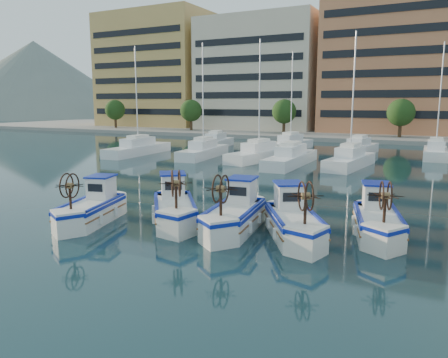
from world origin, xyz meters
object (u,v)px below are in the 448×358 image
fishing_boat_b (174,206)px  fishing_boat_d (293,220)px  fishing_boat_c (235,213)px  fishing_boat_e (377,219)px  fishing_boat_a (92,207)px

fishing_boat_b → fishing_boat_d: fishing_boat_b is taller
fishing_boat_c → fishing_boat_e: fishing_boat_c is taller
fishing_boat_d → fishing_boat_e: 3.61m
fishing_boat_b → fishing_boat_c: bearing=-33.5°
fishing_boat_c → fishing_boat_e: size_ratio=1.04×
fishing_boat_d → fishing_boat_e: (3.11, 1.83, -0.02)m
fishing_boat_b → fishing_boat_d: (5.77, 0.32, -0.02)m
fishing_boat_a → fishing_boat_b: bearing=11.3°
fishing_boat_a → fishing_boat_d: bearing=-2.8°
fishing_boat_a → fishing_boat_b: fishing_boat_b is taller
fishing_boat_d → fishing_boat_e: bearing=-0.6°
fishing_boat_b → fishing_boat_e: bearing=-23.1°
fishing_boat_b → fishing_boat_e: (8.88, 2.15, -0.03)m
fishing_boat_b → fishing_boat_c: fishing_boat_b is taller
fishing_boat_c → fishing_boat_a: bearing=-172.0°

